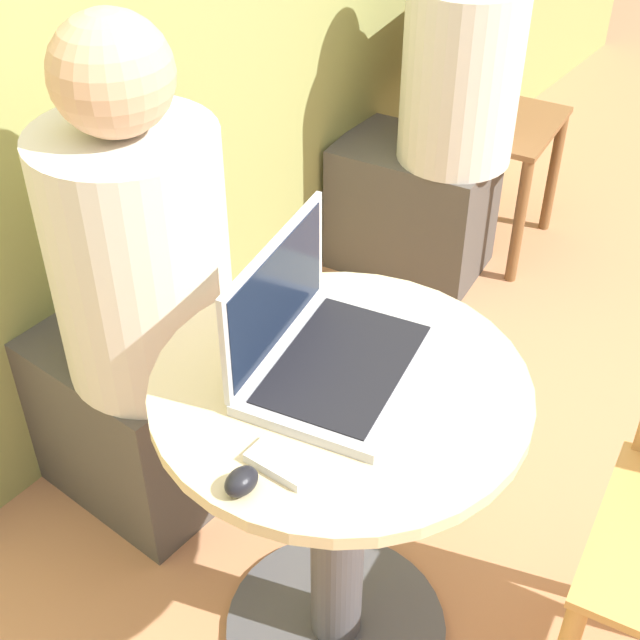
{
  "coord_description": "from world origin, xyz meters",
  "views": [
    {
      "loc": [
        -0.89,
        -0.62,
        1.69
      ],
      "look_at": [
        0.01,
        0.05,
        0.81
      ],
      "focal_mm": 50.0,
      "sensor_mm": 36.0,
      "label": 1
    }
  ],
  "objects": [
    {
      "name": "chair_background",
      "position": [
        1.52,
        0.56,
        0.45
      ],
      "size": [
        0.45,
        0.45,
        0.87
      ],
      "color": "brown",
      "rests_on": "ground_plane"
    },
    {
      "name": "computer_mouse",
      "position": [
        -0.27,
        -0.02,
        0.72
      ],
      "size": [
        0.06,
        0.04,
        0.04
      ],
      "color": "black",
      "rests_on": "round_table"
    },
    {
      "name": "person_seated",
      "position": [
        0.07,
        0.59,
        0.49
      ],
      "size": [
        0.36,
        0.56,
        1.19
      ],
      "color": "#4C4742",
      "rests_on": "ground_plane"
    },
    {
      "name": "laptop",
      "position": [
        0.01,
        0.05,
        0.75
      ],
      "size": [
        0.38,
        0.32,
        0.22
      ],
      "color": "#B7B7BC",
      "rests_on": "round_table"
    },
    {
      "name": "cell_phone",
      "position": [
        -0.2,
        -0.04,
        0.71
      ],
      "size": [
        0.06,
        0.1,
        0.02
      ],
      "color": "silver",
      "rests_on": "round_table"
    },
    {
      "name": "round_table",
      "position": [
        0.0,
        0.0,
        0.44
      ],
      "size": [
        0.63,
        0.63,
        0.71
      ],
      "color": "#4C4C51",
      "rests_on": "ground_plane"
    },
    {
      "name": "ground_plane",
      "position": [
        0.0,
        0.0,
        0.0
      ],
      "size": [
        12.0,
        12.0,
        0.0
      ],
      "primitive_type": "plane",
      "color": "tan"
    },
    {
      "name": "person_background",
      "position": [
        1.27,
        0.55,
        0.48
      ],
      "size": [
        0.38,
        0.54,
        1.14
      ],
      "color": "#4C4742",
      "rests_on": "ground_plane"
    }
  ]
}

